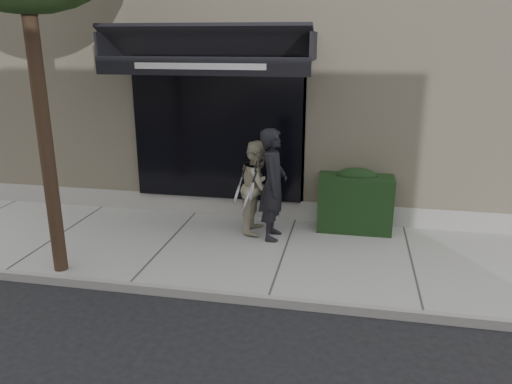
# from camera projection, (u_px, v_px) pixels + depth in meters

# --- Properties ---
(ground) EXTENTS (80.00, 80.00, 0.00)m
(ground) POSITION_uv_depth(u_px,v_px,m) (284.00, 258.00, 8.16)
(ground) COLOR black
(ground) RESTS_ON ground
(sidewalk) EXTENTS (20.00, 3.00, 0.12)m
(sidewalk) POSITION_uv_depth(u_px,v_px,m) (284.00, 255.00, 8.14)
(sidewalk) COLOR #989793
(sidewalk) RESTS_ON ground
(curb) EXTENTS (20.00, 0.10, 0.14)m
(curb) POSITION_uv_depth(u_px,v_px,m) (268.00, 301.00, 6.68)
(curb) COLOR gray
(curb) RESTS_ON ground
(building_facade) EXTENTS (14.30, 8.04, 5.64)m
(building_facade) POSITION_uv_depth(u_px,v_px,m) (315.00, 69.00, 12.00)
(building_facade) COLOR #C5B596
(building_facade) RESTS_ON ground
(hedge) EXTENTS (1.30, 0.70, 1.14)m
(hedge) POSITION_uv_depth(u_px,v_px,m) (355.00, 200.00, 8.93)
(hedge) COLOR black
(hedge) RESTS_ON sidewalk
(pedestrian_front) EXTENTS (0.71, 0.94, 1.92)m
(pedestrian_front) POSITION_uv_depth(u_px,v_px,m) (273.00, 185.00, 8.41)
(pedestrian_front) COLOR black
(pedestrian_front) RESTS_ON sidewalk
(pedestrian_back) EXTENTS (0.73, 0.87, 1.64)m
(pedestrian_back) POSITION_uv_depth(u_px,v_px,m) (258.00, 187.00, 8.76)
(pedestrian_back) COLOR #B4AC90
(pedestrian_back) RESTS_ON sidewalk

